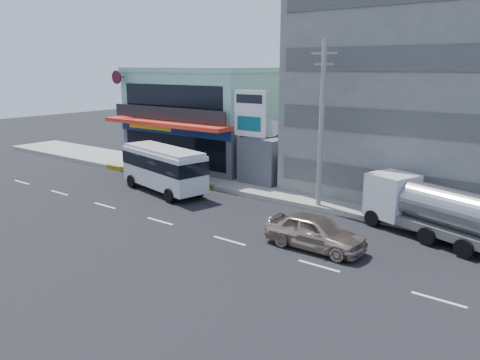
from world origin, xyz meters
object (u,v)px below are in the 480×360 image
(sedan, at_px, (315,232))
(billboard, at_px, (250,119))
(concrete_building, at_px, (433,90))
(shop_building, at_px, (213,119))
(utility_pole_near, at_px, (321,125))
(motorcycle_rider, at_px, (170,181))
(tanker_truck, at_px, (428,208))
(minibus, at_px, (163,166))
(satellite_dish, at_px, (270,136))

(sedan, bearing_deg, billboard, 51.50)
(concrete_building, xyz_separation_m, billboard, (-10.50, -5.80, -2.07))
(shop_building, xyz_separation_m, billboard, (7.50, -4.75, 0.93))
(utility_pole_near, bearing_deg, motorcycle_rider, -165.29)
(shop_building, distance_m, motorcycle_rider, 10.50)
(motorcycle_rider, bearing_deg, utility_pole_near, 14.71)
(billboard, bearing_deg, tanker_truck, -11.24)
(tanker_truck, bearing_deg, minibus, -173.22)
(satellite_dish, distance_m, utility_pole_near, 7.17)
(minibus, relative_size, tanker_truck, 1.02)
(concrete_building, distance_m, sedan, 14.70)
(shop_building, xyz_separation_m, satellite_dish, (8.00, -2.95, -0.42))
(shop_building, distance_m, utility_pole_near, 15.50)
(minibus, bearing_deg, concrete_building, 35.85)
(satellite_dish, relative_size, motorcycle_rider, 0.61)
(concrete_building, height_order, tanker_truck, concrete_building)
(billboard, distance_m, motorcycle_rider, 6.98)
(utility_pole_near, bearing_deg, sedan, -63.37)
(satellite_dish, bearing_deg, tanker_truck, -19.27)
(shop_building, height_order, motorcycle_rider, shop_building)
(tanker_truck, height_order, motorcycle_rider, tanker_truck)
(satellite_dish, height_order, sedan, satellite_dish)
(shop_building, bearing_deg, tanker_truck, -19.64)
(utility_pole_near, distance_m, sedan, 7.70)
(shop_building, height_order, sedan, shop_building)
(satellite_dish, bearing_deg, billboard, -105.52)
(utility_pole_near, height_order, sedan, utility_pole_near)
(concrete_building, height_order, minibus, concrete_building)
(satellite_dish, xyz_separation_m, utility_pole_near, (6.00, -3.60, 1.57))
(shop_building, height_order, minibus, shop_building)
(tanker_truck, bearing_deg, satellite_dish, 160.73)
(minibus, xyz_separation_m, motorcycle_rider, (0.43, 0.20, -1.03))
(motorcycle_rider, bearing_deg, tanker_truck, 6.28)
(satellite_dish, xyz_separation_m, tanker_truck, (12.59, -4.40, -2.04))
(utility_pole_near, distance_m, tanker_truck, 7.56)
(satellite_dish, relative_size, tanker_truck, 0.20)
(sedan, height_order, motorcycle_rider, motorcycle_rider)
(billboard, relative_size, tanker_truck, 0.92)
(billboard, height_order, sedan, billboard)
(billboard, xyz_separation_m, tanker_truck, (13.09, -2.60, -3.39))
(concrete_building, bearing_deg, motorcycle_rider, -143.85)
(minibus, height_order, tanker_truck, minibus)
(shop_building, distance_m, tanker_truck, 22.00)
(tanker_truck, bearing_deg, shop_building, 160.36)
(minibus, relative_size, sedan, 1.57)
(sedan, bearing_deg, satellite_dish, 43.82)
(sedan, bearing_deg, motorcycle_rider, 76.76)
(shop_building, height_order, concrete_building, concrete_building)
(tanker_truck, bearing_deg, utility_pole_near, 173.07)
(concrete_building, relative_size, motorcycle_rider, 6.49)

